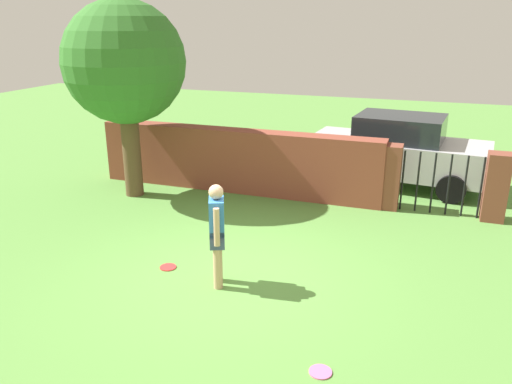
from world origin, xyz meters
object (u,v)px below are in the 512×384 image
(person, at_px, (217,231))
(frisbee_pink, at_px, (320,372))
(frisbee_red, at_px, (168,267))
(tree, at_px, (124,64))
(car, at_px, (398,150))

(person, height_order, frisbee_pink, person)
(frisbee_pink, relative_size, frisbee_red, 1.00)
(person, bearing_deg, tree, 24.27)
(tree, bearing_deg, frisbee_red, -49.98)
(tree, distance_m, frisbee_pink, 7.84)
(person, relative_size, frisbee_red, 6.00)
(tree, height_order, person, tree)
(tree, distance_m, frisbee_red, 4.93)
(tree, height_order, car, tree)
(person, distance_m, car, 6.45)
(car, bearing_deg, frisbee_red, -112.36)
(frisbee_red, bearing_deg, tree, 130.02)
(person, bearing_deg, car, -42.58)
(tree, relative_size, car, 1.00)
(tree, xyz_separation_m, person, (3.54, -3.24, -2.08))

